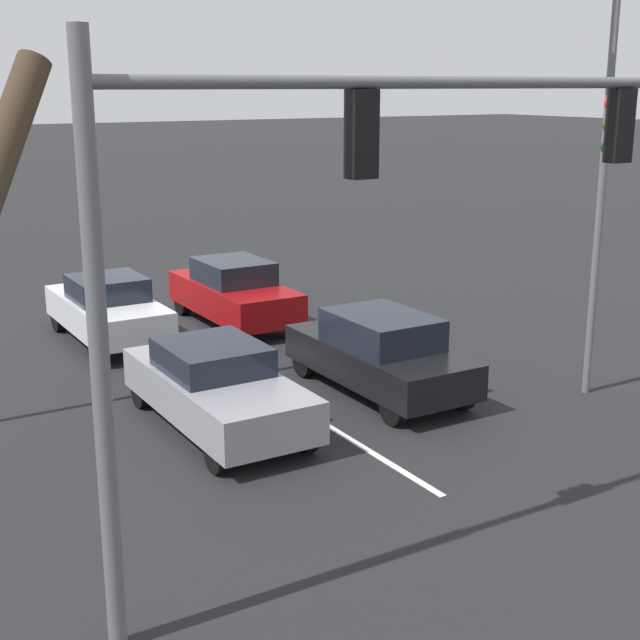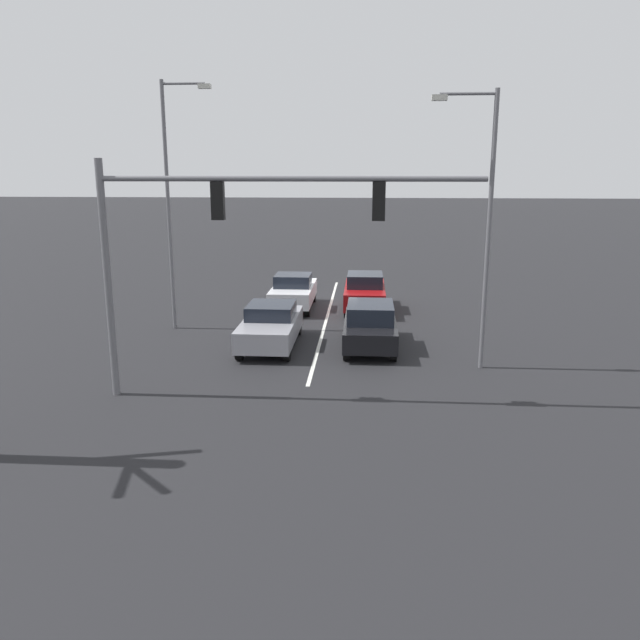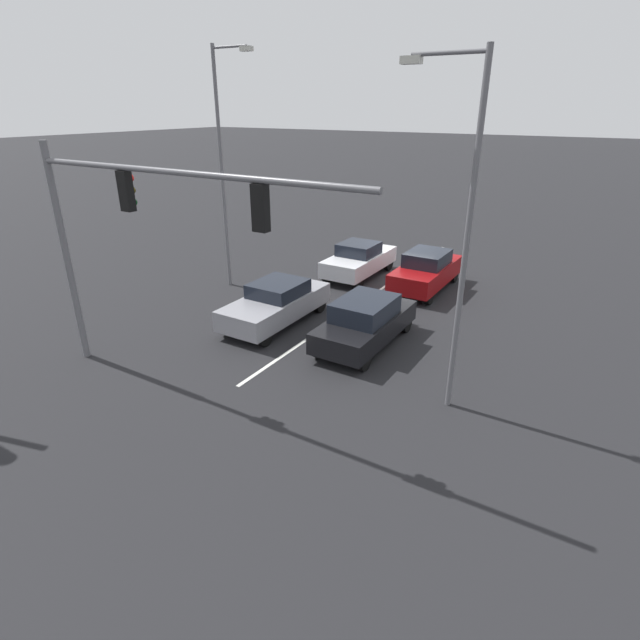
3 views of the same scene
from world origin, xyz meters
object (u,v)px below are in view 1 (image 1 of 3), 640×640
at_px(car_black_leftlane_front, 380,353).
at_px(street_lamp_left_shoulder, 598,144).
at_px(traffic_signal_gantry, 354,198).
at_px(car_gray_midlane_front, 216,386).
at_px(car_maroon_leftlane_second, 234,292).
at_px(car_silver_midlane_second, 108,309).

distance_m(car_black_leftlane_front, street_lamp_left_shoulder, 5.50).
height_order(car_black_leftlane_front, traffic_signal_gantry, traffic_signal_gantry).
height_order(car_gray_midlane_front, traffic_signal_gantry, traffic_signal_gantry).
distance_m(car_maroon_leftlane_second, street_lamp_left_shoulder, 9.59).
height_order(car_maroon_leftlane_second, traffic_signal_gantry, traffic_signal_gantry).
bearing_deg(car_maroon_leftlane_second, traffic_signal_gantry, 71.33).
height_order(car_silver_midlane_second, street_lamp_left_shoulder, street_lamp_left_shoulder).
xyz_separation_m(car_gray_midlane_front, car_silver_midlane_second, (-0.07, -6.16, 0.03)).
bearing_deg(car_maroon_leftlane_second, street_lamp_left_shoulder, 113.23).
height_order(car_gray_midlane_front, car_black_leftlane_front, car_black_leftlane_front).
bearing_deg(car_silver_midlane_second, car_black_leftlane_front, 119.01).
bearing_deg(street_lamp_left_shoulder, car_maroon_leftlane_second, -66.77).
bearing_deg(car_silver_midlane_second, car_maroon_leftlane_second, 178.57).
relative_size(car_black_leftlane_front, car_maroon_leftlane_second, 0.99).
bearing_deg(car_black_leftlane_front, street_lamp_left_shoulder, 147.77).
xyz_separation_m(car_gray_midlane_front, car_maroon_leftlane_second, (-3.23, -6.08, 0.07)).
bearing_deg(car_black_leftlane_front, car_maroon_leftlane_second, -87.97).
bearing_deg(car_black_leftlane_front, car_silver_midlane_second, -60.99).
xyz_separation_m(car_silver_midlane_second, car_maroon_leftlane_second, (-3.16, 0.08, 0.04)).
distance_m(car_silver_midlane_second, car_maroon_leftlane_second, 3.16).
height_order(car_gray_midlane_front, car_maroon_leftlane_second, car_maroon_leftlane_second).
bearing_deg(street_lamp_left_shoulder, car_gray_midlane_front, -16.40).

